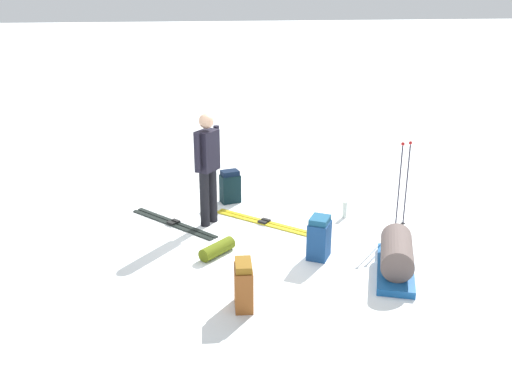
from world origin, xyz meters
The scene contains 11 objects.
ground_plane centered at (0.00, 0.00, 0.00)m, with size 80.00×80.00×0.00m, color white.
skier_standing centered at (0.65, -0.59, 0.95)m, with size 0.39×0.47×1.70m.
ski_pair_near centered at (1.19, -0.62, 0.01)m, with size 1.31×1.35×0.05m.
ski_pair_far centered at (-0.18, -0.50, 0.01)m, with size 1.44×1.23×0.05m.
backpack_large_dark centered at (0.27, -1.44, 0.27)m, with size 0.36×0.30×0.55m.
backpack_bright centered at (0.34, 1.85, 0.28)m, with size 0.21×0.36×0.57m.
backpack_small_spare centered at (-0.76, 0.71, 0.28)m, with size 0.38×0.41×0.58m.
ski_poles_planted_near centered at (-2.17, -0.11, 0.74)m, with size 0.20×0.11×1.33m.
gear_sled centered at (-1.65, 1.24, 0.22)m, with size 0.82×1.36×0.49m.
sleeping_mat_rolled centered at (0.58, 0.50, 0.09)m, with size 0.18×0.18×0.55m, color #526011.
thermos_bottle centered at (-1.45, -0.59, 0.13)m, with size 0.07×0.07×0.26m, color #B3C1B7.
Camera 1 is at (0.83, 7.67, 3.59)m, focal length 41.34 mm.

